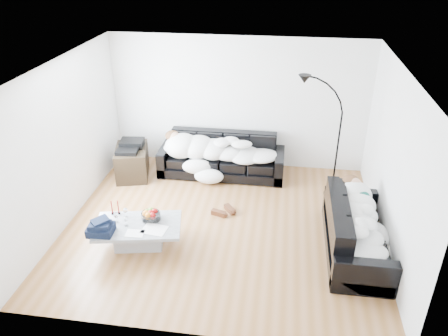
# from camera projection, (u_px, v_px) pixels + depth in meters

# --- Properties ---
(ground) EXTENTS (5.00, 5.00, 0.00)m
(ground) POSITION_uv_depth(u_px,v_px,m) (221.00, 225.00, 7.16)
(ground) COLOR brown
(ground) RESTS_ON ground
(wall_back) EXTENTS (5.00, 0.02, 2.60)m
(wall_back) POSITION_uv_depth(u_px,v_px,m) (238.00, 104.00, 8.51)
(wall_back) COLOR silver
(wall_back) RESTS_ON ground
(wall_left) EXTENTS (0.02, 4.50, 2.60)m
(wall_left) POSITION_uv_depth(u_px,v_px,m) (64.00, 144.00, 6.86)
(wall_left) COLOR silver
(wall_left) RESTS_ON ground
(wall_right) EXTENTS (0.02, 4.50, 2.60)m
(wall_right) POSITION_uv_depth(u_px,v_px,m) (394.00, 165.00, 6.23)
(wall_right) COLOR silver
(wall_right) RESTS_ON ground
(ceiling) EXTENTS (5.00, 5.00, 0.00)m
(ceiling) POSITION_uv_depth(u_px,v_px,m) (221.00, 68.00, 5.93)
(ceiling) COLOR white
(ceiling) RESTS_ON ground
(sofa_back) EXTENTS (2.43, 0.84, 0.79)m
(sofa_back) POSITION_uv_depth(u_px,v_px,m) (222.00, 156.00, 8.51)
(sofa_back) COLOR black
(sofa_back) RESTS_ON ground
(sofa_right) EXTENTS (0.84, 1.97, 0.80)m
(sofa_right) POSITION_uv_depth(u_px,v_px,m) (357.00, 228.00, 6.40)
(sofa_right) COLOR black
(sofa_right) RESTS_ON ground
(sleeper_back) EXTENTS (2.05, 0.71, 0.41)m
(sleeper_back) POSITION_uv_depth(u_px,v_px,m) (221.00, 146.00, 8.36)
(sleeper_back) COLOR white
(sleeper_back) RESTS_ON sofa_back
(sleeper_right) EXTENTS (0.71, 1.69, 0.41)m
(sleeper_right) POSITION_uv_depth(u_px,v_px,m) (360.00, 215.00, 6.29)
(sleeper_right) COLOR white
(sleeper_right) RESTS_ON sofa_right
(teal_cushion) EXTENTS (0.42, 0.38, 0.20)m
(teal_cushion) POSITION_uv_depth(u_px,v_px,m) (351.00, 188.00, 6.79)
(teal_cushion) COLOR #0A4739
(teal_cushion) RESTS_ON sofa_right
(coffee_table) EXTENTS (1.39, 0.97, 0.37)m
(coffee_table) POSITION_uv_depth(u_px,v_px,m) (139.00, 235.00, 6.61)
(coffee_table) COLOR #939699
(coffee_table) RESTS_ON ground
(fruit_bowl) EXTENTS (0.34, 0.34, 0.18)m
(fruit_bowl) POSITION_uv_depth(u_px,v_px,m) (151.00, 214.00, 6.61)
(fruit_bowl) COLOR white
(fruit_bowl) RESTS_ON coffee_table
(wine_glass_a) EXTENTS (0.07, 0.07, 0.16)m
(wine_glass_a) POSITION_uv_depth(u_px,v_px,m) (126.00, 213.00, 6.66)
(wine_glass_a) COLOR white
(wine_glass_a) RESTS_ON coffee_table
(wine_glass_b) EXTENTS (0.09, 0.09, 0.18)m
(wine_glass_b) POSITION_uv_depth(u_px,v_px,m) (116.00, 218.00, 6.54)
(wine_glass_b) COLOR white
(wine_glass_b) RESTS_ON coffee_table
(wine_glass_c) EXTENTS (0.08, 0.08, 0.16)m
(wine_glass_c) POSITION_uv_depth(u_px,v_px,m) (126.00, 221.00, 6.46)
(wine_glass_c) COLOR white
(wine_glass_c) RESTS_ON coffee_table
(candle_left) EXTENTS (0.05, 0.05, 0.23)m
(candle_left) POSITION_uv_depth(u_px,v_px,m) (112.00, 208.00, 6.72)
(candle_left) COLOR maroon
(candle_left) RESTS_ON coffee_table
(candle_right) EXTENTS (0.05, 0.05, 0.23)m
(candle_right) POSITION_uv_depth(u_px,v_px,m) (118.00, 207.00, 6.73)
(candle_right) COLOR maroon
(candle_right) RESTS_ON coffee_table
(newspaper_a) EXTENTS (0.39, 0.32, 0.01)m
(newspaper_a) POSITION_uv_depth(u_px,v_px,m) (154.00, 229.00, 6.41)
(newspaper_a) COLOR silver
(newspaper_a) RESTS_ON coffee_table
(newspaper_b) EXTENTS (0.27, 0.20, 0.01)m
(newspaper_b) POSITION_uv_depth(u_px,v_px,m) (135.00, 233.00, 6.33)
(newspaper_b) COLOR silver
(newspaper_b) RESTS_ON coffee_table
(navy_jacket) EXTENTS (0.49, 0.46, 0.20)m
(navy_jacket) POSITION_uv_depth(u_px,v_px,m) (98.00, 221.00, 6.30)
(navy_jacket) COLOR black
(navy_jacket) RESTS_ON coffee_table
(shoes) EXTENTS (0.53, 0.48, 0.10)m
(shoes) POSITION_uv_depth(u_px,v_px,m) (224.00, 211.00, 7.43)
(shoes) COLOR #472311
(shoes) RESTS_ON ground
(av_cabinet) EXTENTS (0.78, 0.97, 0.59)m
(av_cabinet) POSITION_uv_depth(u_px,v_px,m) (132.00, 162.00, 8.51)
(av_cabinet) COLOR black
(av_cabinet) RESTS_ON ground
(stereo) EXTENTS (0.48, 0.39, 0.13)m
(stereo) POSITION_uv_depth(u_px,v_px,m) (130.00, 145.00, 8.34)
(stereo) COLOR black
(stereo) RESTS_ON av_cabinet
(floor_lamp) EXTENTS (0.76, 0.48, 1.94)m
(floor_lamp) POSITION_uv_depth(u_px,v_px,m) (338.00, 146.00, 7.56)
(floor_lamp) COLOR black
(floor_lamp) RESTS_ON ground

